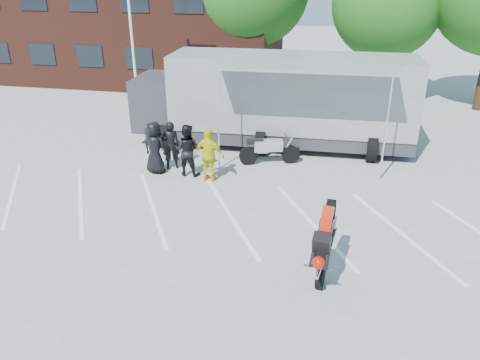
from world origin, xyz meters
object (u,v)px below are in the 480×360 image
at_px(transporter_truck, 277,145).
at_px(spectator_leather_b, 171,145).
at_px(tree_mid, 387,4).
at_px(spectator_hivis, 209,155).
at_px(stunt_bike_rider, 324,270).
at_px(spectator_leather_a, 155,148).
at_px(flagpole, 134,6).
at_px(parked_motorcycle, 269,164).
at_px(spectator_leather_c, 187,150).

height_order(transporter_truck, spectator_leather_b, transporter_truck).
relative_size(tree_mid, spectator_hivis, 4.19).
height_order(stunt_bike_rider, spectator_leather_a, spectator_leather_a).
distance_m(flagpole, transporter_truck, 9.08).
bearing_deg(transporter_truck, parked_motorcycle, -92.18).
xyz_separation_m(stunt_bike_rider, spectator_hivis, (-4.07, 4.45, 0.92)).
distance_m(flagpole, spectator_leather_b, 8.15).
bearing_deg(spectator_leather_b, parked_motorcycle, 177.78).
relative_size(flagpole, tree_mid, 1.04).
bearing_deg(spectator_leather_c, flagpole, -54.21).
relative_size(tree_mid, transporter_truck, 0.68).
bearing_deg(spectator_leather_c, tree_mid, -119.35).
xyz_separation_m(transporter_truck, spectator_leather_b, (-3.39, -3.15, 0.88)).
bearing_deg(flagpole, tree_mid, 23.97).
distance_m(parked_motorcycle, spectator_hivis, 2.73).
bearing_deg(stunt_bike_rider, spectator_leather_a, 148.85).
xyz_separation_m(flagpole, spectator_hivis, (5.21, -6.75, -4.14)).
height_order(tree_mid, stunt_bike_rider, tree_mid).
height_order(flagpole, transporter_truck, flagpole).
xyz_separation_m(parked_motorcycle, spectator_leather_c, (-2.64, -1.55, 0.91)).
height_order(flagpole, spectator_leather_c, flagpole).
xyz_separation_m(flagpole, transporter_truck, (6.98, -2.86, -5.05)).
bearing_deg(spectator_hivis, flagpole, -45.30).
xyz_separation_m(stunt_bike_rider, spectator_leather_c, (-4.95, 4.77, 0.91)).
distance_m(spectator_leather_a, spectator_leather_c, 1.15).
distance_m(stunt_bike_rider, spectator_leather_c, 6.93).
bearing_deg(spectator_leather_b, spectator_leather_c, 129.42).
xyz_separation_m(tree_mid, spectator_leather_a, (-8.06, -11.47, -4.02)).
distance_m(flagpole, spectator_leather_a, 8.31).
xyz_separation_m(spectator_leather_a, spectator_leather_b, (0.41, 0.46, -0.05)).
bearing_deg(flagpole, spectator_hivis, -52.34).
bearing_deg(spectator_leather_a, parked_motorcycle, -141.53).
height_order(tree_mid, spectator_hivis, tree_mid).
bearing_deg(stunt_bike_rider, spectator_leather_b, 144.26).
xyz_separation_m(tree_mid, spectator_hivis, (-6.03, -11.75, -4.03)).
bearing_deg(transporter_truck, flagpole, 155.86).
bearing_deg(stunt_bike_rider, parked_motorcycle, 116.74).
relative_size(parked_motorcycle, spectator_hivis, 1.25).
height_order(spectator_leather_c, spectator_hivis, spectator_hivis).
height_order(spectator_leather_a, spectator_leather_b, spectator_leather_a).
relative_size(transporter_truck, parked_motorcycle, 4.96).
bearing_deg(stunt_bike_rider, tree_mid, 89.75).
relative_size(transporter_truck, spectator_hivis, 6.20).
bearing_deg(transporter_truck, stunt_bike_rider, -76.44).
relative_size(flagpole, parked_motorcycle, 3.49).
xyz_separation_m(parked_motorcycle, stunt_bike_rider, (2.31, -6.32, 0.00)).
height_order(parked_motorcycle, spectator_leather_b, spectator_leather_b).
bearing_deg(stunt_bike_rider, transporter_truck, 112.08).
distance_m(tree_mid, spectator_hivis, 13.81).
distance_m(spectator_leather_b, spectator_leather_c, 0.85).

